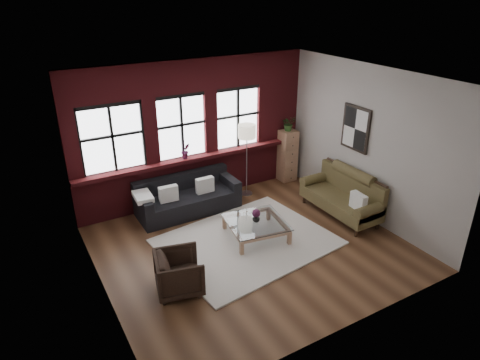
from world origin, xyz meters
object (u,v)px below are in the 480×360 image
floor_lamp (247,158)px  coffee_table (256,230)px  vintage_settee (341,194)px  drawer_chest (287,155)px  armchair (179,273)px  vase (256,218)px  dark_sofa (188,195)px

floor_lamp → coffee_table: bearing=-115.4°
vintage_settee → drawer_chest: 2.12m
armchair → floor_lamp: 3.76m
vintage_settee → armchair: (-3.97, -0.59, -0.17)m
vase → drawer_chest: (2.15, 1.98, 0.22)m
vintage_settee → coffee_table: bearing=176.0°
coffee_table → floor_lamp: floor_lamp is taller
drawer_chest → dark_sofa: bearing=-173.7°
armchair → floor_lamp: bearing=-34.2°
vintage_settee → drawer_chest: bearing=87.1°
drawer_chest → floor_lamp: 1.37m
vintage_settee → coffee_table: size_ratio=1.75×
vintage_settee → armchair: 4.02m
vase → drawer_chest: drawer_chest is taller
floor_lamp → vintage_settee: bearing=-57.4°
dark_sofa → armchair: 2.68m
floor_lamp → armchair: bearing=-137.9°
armchair → drawer_chest: 4.91m
coffee_table → vase: (0.00, -0.00, 0.26)m
vintage_settee → coffee_table: (-2.04, 0.14, -0.34)m
coffee_table → vase: bearing=-26.6°
dark_sofa → floor_lamp: bearing=3.6°
armchair → coffee_table: (1.93, 0.74, -0.17)m
armchair → coffee_table: size_ratio=0.68×
vintage_settee → coffee_table: 2.08m
drawer_chest → floor_lamp: (-1.32, -0.22, 0.28)m
armchair → floor_lamp: (2.76, 2.49, 0.59)m
dark_sofa → drawer_chest: size_ratio=1.69×
coffee_table → drawer_chest: bearing=42.6°
armchair → dark_sofa: bearing=-13.1°
drawer_chest → floor_lamp: size_ratio=0.70×
drawer_chest → armchair: bearing=-146.4°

